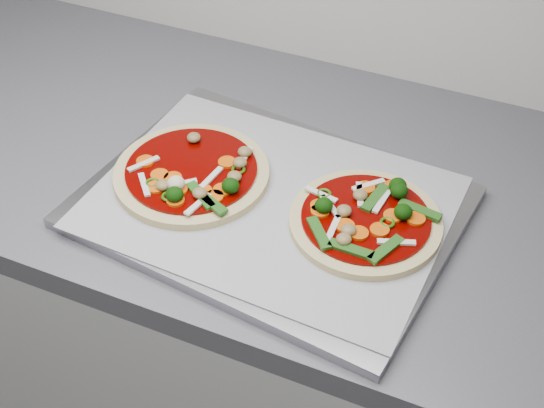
% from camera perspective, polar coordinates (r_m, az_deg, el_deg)
% --- Properties ---
extents(base_cabinet, '(3.60, 0.60, 0.86)m').
position_cam_1_polar(base_cabinet, '(1.52, -8.59, -8.56)').
color(base_cabinet, silver).
rests_on(base_cabinet, ground).
extents(countertop, '(3.60, 0.60, 0.04)m').
position_cam_1_polar(countertop, '(1.21, -10.76, 4.93)').
color(countertop, '#57565E').
rests_on(countertop, base_cabinet).
extents(baking_tray, '(0.53, 0.41, 0.02)m').
position_cam_1_polar(baking_tray, '(1.03, -0.13, -0.21)').
color(baking_tray, gray).
rests_on(baking_tray, countertop).
extents(parchment, '(0.48, 0.36, 0.00)m').
position_cam_1_polar(parchment, '(1.02, -0.13, 0.16)').
color(parchment, '#A2A2A8').
rests_on(parchment, baking_tray).
extents(pizza_left, '(0.24, 0.24, 0.04)m').
position_cam_1_polar(pizza_left, '(1.05, -6.01, 2.27)').
color(pizza_left, '#E3CB7E').
rests_on(pizza_left, parchment).
extents(pizza_right, '(0.25, 0.25, 0.03)m').
position_cam_1_polar(pizza_right, '(0.99, 7.09, -1.12)').
color(pizza_right, '#E3CB7E').
rests_on(pizza_right, parchment).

